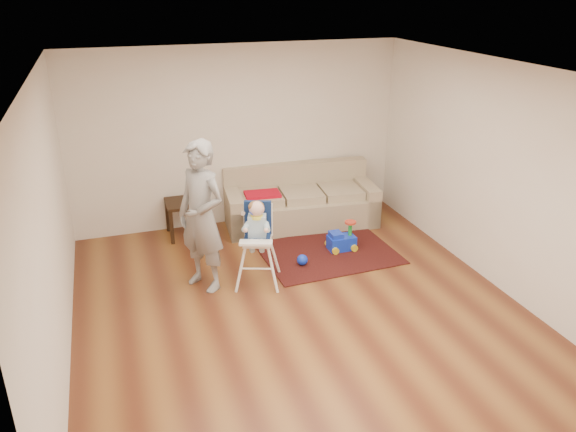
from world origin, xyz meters
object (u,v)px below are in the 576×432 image
object	(u,v)px
ride_on_toy	(342,236)
high_chair	(257,244)
side_table	(186,218)
toy_ball	(302,260)
adult	(202,217)
sofa	(301,197)

from	to	relation	value
ride_on_toy	high_chair	distance (m)	1.48
side_table	high_chair	bearing A→B (deg)	-69.65
toy_ball	adult	bearing A→B (deg)	-175.31
toy_ball	adult	distance (m)	1.57
ride_on_toy	adult	xyz separation A→B (m)	(-2.00, -0.38, 0.71)
sofa	high_chair	xyz separation A→B (m)	(-1.12, -1.56, 0.09)
adult	side_table	bearing A→B (deg)	143.92
toy_ball	ride_on_toy	bearing A→B (deg)	22.03
ride_on_toy	high_chair	xyz separation A→B (m)	(-1.36, -0.51, 0.31)
adult	ride_on_toy	bearing A→B (deg)	65.23
toy_ball	high_chair	world-z (taller)	high_chair
ride_on_toy	side_table	bearing A→B (deg)	149.18
sofa	toy_ball	distance (m)	1.45
ride_on_toy	adult	world-z (taller)	adult
ride_on_toy	sofa	bearing A→B (deg)	102.77
ride_on_toy	toy_ball	world-z (taller)	ride_on_toy
sofa	high_chair	size ratio (longest dim) A/B	2.15
high_chair	adult	distance (m)	0.77
side_table	ride_on_toy	distance (m)	2.32
sofa	side_table	distance (m)	1.77
side_table	high_chair	size ratio (longest dim) A/B	0.49
sofa	high_chair	bearing A→B (deg)	-120.28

